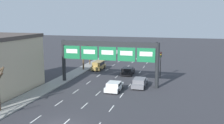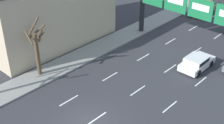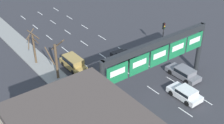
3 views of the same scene
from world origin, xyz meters
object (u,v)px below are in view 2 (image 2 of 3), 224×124
(suv_gold, at_px, (202,8))
(tree_bare_closest, at_px, (37,48))
(car_white, at_px, (197,62))
(sign_gantry, at_px, (202,6))

(suv_gold, height_order, tree_bare_closest, tree_bare_closest)
(car_white, relative_size, tree_bare_closest, 0.73)
(sign_gantry, height_order, tree_bare_closest, sign_gantry)
(suv_gold, xyz_separation_m, car_white, (6.75, -13.12, -0.23))
(suv_gold, relative_size, car_white, 1.08)
(suv_gold, bearing_deg, car_white, -62.80)
(suv_gold, distance_m, tree_bare_closest, 24.35)
(sign_gantry, xyz_separation_m, suv_gold, (-4.96, 10.08, -4.12))
(sign_gantry, xyz_separation_m, tree_bare_closest, (-8.37, -13.96, -2.25))
(suv_gold, xyz_separation_m, tree_bare_closest, (-3.41, -24.04, 1.87))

